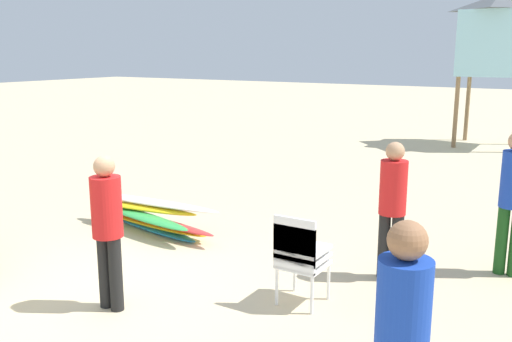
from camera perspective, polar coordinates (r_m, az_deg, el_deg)
The scene contains 7 objects.
ground at distance 6.83m, azimuth -15.79°, elevation -11.66°, with size 80.00×80.00×0.00m, color beige.
stacked_plastic_chairs at distance 6.03m, azimuth 4.46°, elevation -8.28°, with size 0.48×0.48×1.02m.
surfboard_pile at distance 8.70m, azimuth -10.85°, elevation -4.50°, with size 2.59×0.91×0.48m.
lifeguard_near_left at distance 3.55m, azimuth 14.60°, elevation -16.52°, with size 0.32×0.32×1.77m.
lifeguard_near_center at distance 6.80m, azimuth 13.74°, elevation -3.05°, with size 0.32×0.32×1.68m.
lifeguard_far_right at distance 6.04m, azimuth -14.90°, elevation -5.12°, with size 0.32×0.32×1.66m.
lifeguard_tower at distance 17.43m, azimuth 23.32°, elevation 12.59°, with size 1.98×1.98×4.26m.
Camera 1 is at (4.69, -4.17, 2.70)m, focal length 39.26 mm.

